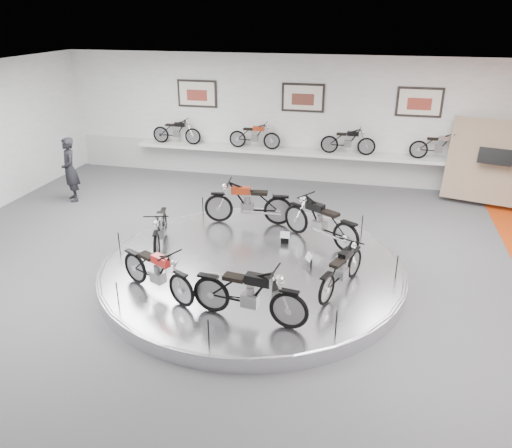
% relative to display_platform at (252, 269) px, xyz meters
% --- Properties ---
extents(floor, '(16.00, 16.00, 0.00)m').
position_rel_display_platform_xyz_m(floor, '(0.00, -0.30, -0.15)').
color(floor, '#4F4F51').
rests_on(floor, ground).
extents(ceiling, '(16.00, 16.00, 0.00)m').
position_rel_display_platform_xyz_m(ceiling, '(0.00, -0.30, 3.85)').
color(ceiling, white).
rests_on(ceiling, wall_back).
extents(wall_back, '(16.00, 0.00, 16.00)m').
position_rel_display_platform_xyz_m(wall_back, '(0.00, 6.70, 1.85)').
color(wall_back, white).
rests_on(wall_back, floor).
extents(dado_band, '(15.68, 0.04, 1.10)m').
position_rel_display_platform_xyz_m(dado_band, '(0.00, 6.68, 0.40)').
color(dado_band, '#BCBCBA').
rests_on(dado_band, floor).
extents(display_platform, '(6.40, 6.40, 0.30)m').
position_rel_display_platform_xyz_m(display_platform, '(0.00, 0.00, 0.00)').
color(display_platform, silver).
rests_on(display_platform, floor).
extents(platform_rim, '(6.40, 6.40, 0.10)m').
position_rel_display_platform_xyz_m(platform_rim, '(0.00, 0.00, 0.12)').
color(platform_rim, '#B2B2BA').
rests_on(platform_rim, display_platform).
extents(shelf, '(11.00, 0.55, 0.10)m').
position_rel_display_platform_xyz_m(shelf, '(0.00, 6.40, 0.85)').
color(shelf, silver).
rests_on(shelf, wall_back).
extents(poster_left, '(1.35, 0.06, 0.88)m').
position_rel_display_platform_xyz_m(poster_left, '(-3.50, 6.66, 2.55)').
color(poster_left, silver).
rests_on(poster_left, wall_back).
extents(poster_center, '(1.35, 0.06, 0.88)m').
position_rel_display_platform_xyz_m(poster_center, '(0.00, 6.66, 2.55)').
color(poster_center, silver).
rests_on(poster_center, wall_back).
extents(poster_right, '(1.35, 0.06, 0.88)m').
position_rel_display_platform_xyz_m(poster_right, '(3.50, 6.66, 2.55)').
color(poster_right, silver).
rests_on(poster_right, wall_back).
extents(display_panel, '(2.56, 1.52, 2.30)m').
position_rel_display_platform_xyz_m(display_panel, '(5.60, 5.80, 1.10)').
color(display_panel, '#94735E').
rests_on(display_panel, floor).
extents(shelf_bike_a, '(1.22, 0.43, 0.73)m').
position_rel_display_platform_xyz_m(shelf_bike_a, '(-4.20, 6.40, 1.27)').
color(shelf_bike_a, black).
rests_on(shelf_bike_a, shelf).
extents(shelf_bike_b, '(1.22, 0.43, 0.73)m').
position_rel_display_platform_xyz_m(shelf_bike_b, '(-1.50, 6.40, 1.27)').
color(shelf_bike_b, '#992C12').
rests_on(shelf_bike_b, shelf).
extents(shelf_bike_c, '(1.22, 0.43, 0.73)m').
position_rel_display_platform_xyz_m(shelf_bike_c, '(1.50, 6.40, 1.27)').
color(shelf_bike_c, black).
rests_on(shelf_bike_c, shelf).
extents(shelf_bike_d, '(1.22, 0.43, 0.73)m').
position_rel_display_platform_xyz_m(shelf_bike_d, '(4.20, 6.40, 1.27)').
color(shelf_bike_d, '#A9A8AD').
rests_on(shelf_bike_d, shelf).
extents(bike_a, '(1.88, 1.50, 1.07)m').
position_rel_display_platform_xyz_m(bike_a, '(1.27, 1.35, 0.68)').
color(bike_a, black).
rests_on(bike_a, display_platform).
extents(bike_b, '(1.95, 0.87, 1.11)m').
position_rel_display_platform_xyz_m(bike_b, '(-0.61, 2.04, 0.70)').
color(bike_b, '#992C12').
rests_on(bike_b, display_platform).
extents(bike_c, '(0.98, 1.67, 0.93)m').
position_rel_display_platform_xyz_m(bike_c, '(-2.18, 0.25, 0.62)').
color(bike_c, '#A9A8AD').
rests_on(bike_c, display_platform).
extents(bike_d, '(1.74, 1.25, 0.97)m').
position_rel_display_platform_xyz_m(bike_d, '(-1.42, -1.63, 0.64)').
color(bike_d, red).
rests_on(bike_d, display_platform).
extents(bike_e, '(1.86, 0.86, 1.05)m').
position_rel_display_platform_xyz_m(bike_e, '(0.45, -2.06, 0.68)').
color(bike_e, black).
rests_on(bike_e, display_platform).
extents(bike_f, '(1.05, 1.62, 0.90)m').
position_rel_display_platform_xyz_m(bike_f, '(1.91, -0.68, 0.60)').
color(bike_f, black).
rests_on(bike_f, display_platform).
extents(visitor, '(0.80, 0.81, 1.89)m').
position_rel_display_platform_xyz_m(visitor, '(-6.28, 3.20, 0.79)').
color(visitor, black).
rests_on(visitor, floor).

